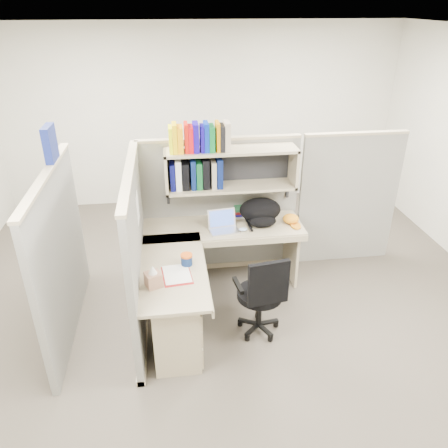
{
  "coord_description": "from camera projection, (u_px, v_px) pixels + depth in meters",
  "views": [
    {
      "loc": [
        -0.55,
        -3.64,
        2.94
      ],
      "look_at": [
        -0.03,
        0.25,
        0.92
      ],
      "focal_mm": 35.0,
      "sensor_mm": 36.0,
      "label": 1
    }
  ],
  "objects": [
    {
      "name": "backpack",
      "position": [
        261.0,
        212.0,
        4.78
      ],
      "size": [
        0.53,
        0.46,
        0.27
      ],
      "primitive_type": null,
      "rotation": [
        0.0,
        0.0,
        -0.25
      ],
      "color": "black",
      "rests_on": "desk"
    },
    {
      "name": "loose_paper",
      "position": [
        177.0,
        274.0,
        3.94
      ],
      "size": [
        0.26,
        0.33,
        0.0
      ],
      "primitive_type": null,
      "rotation": [
        0.0,
        0.0,
        0.1
      ],
      "color": "silver",
      "rests_on": "desk"
    },
    {
      "name": "task_chair",
      "position": [
        261.0,
        307.0,
        4.17
      ],
      "size": [
        0.5,
        0.47,
        0.92
      ],
      "color": "black",
      "rests_on": "ground"
    },
    {
      "name": "tissue_box",
      "position": [
        153.0,
        276.0,
        3.74
      ],
      "size": [
        0.17,
        0.17,
        0.2
      ],
      "primitive_type": null,
      "rotation": [
        0.0,
        0.0,
        0.37
      ],
      "color": "#AA7A60",
      "rests_on": "desk"
    },
    {
      "name": "cubicle",
      "position": [
        190.0,
        218.0,
        4.56
      ],
      "size": [
        3.79,
        1.84,
        1.95
      ],
      "color": "#5E5D59",
      "rests_on": "ground"
    },
    {
      "name": "laptop",
      "position": [
        224.0,
        222.0,
        4.63
      ],
      "size": [
        0.34,
        0.34,
        0.22
      ],
      "primitive_type": null,
      "rotation": [
        0.0,
        0.0,
        0.13
      ],
      "color": "silver",
      "rests_on": "desk"
    },
    {
      "name": "paper_cup",
      "position": [
        216.0,
        217.0,
        4.87
      ],
      "size": [
        0.09,
        0.09,
        0.1
      ],
      "primitive_type": "cylinder",
      "rotation": [
        0.0,
        0.0,
        -0.31
      ],
      "color": "silver",
      "rests_on": "desk"
    },
    {
      "name": "ground",
      "position": [
        230.0,
        312.0,
        4.62
      ],
      "size": [
        6.0,
        6.0,
        0.0
      ],
      "primitive_type": "plane",
      "color": "#38312B",
      "rests_on": "ground"
    },
    {
      "name": "snack_canister",
      "position": [
        187.0,
        259.0,
        4.06
      ],
      "size": [
        0.11,
        0.11,
        0.11
      ],
      "color": "navy",
      "rests_on": "desk"
    },
    {
      "name": "room_shell",
      "position": [
        231.0,
        167.0,
        3.87
      ],
      "size": [
        6.0,
        6.0,
        6.0
      ],
      "color": "beige",
      "rests_on": "ground"
    },
    {
      "name": "orange_cap",
      "position": [
        291.0,
        219.0,
        4.83
      ],
      "size": [
        0.23,
        0.25,
        0.1
      ],
      "primitive_type": null,
      "rotation": [
        0.0,
        0.0,
        0.32
      ],
      "color": "orange",
      "rests_on": "desk"
    },
    {
      "name": "desk",
      "position": [
        192.0,
        297.0,
        4.12
      ],
      "size": [
        1.74,
        1.75,
        0.73
      ],
      "color": "gray",
      "rests_on": "ground"
    },
    {
      "name": "book_stack",
      "position": [
        240.0,
        211.0,
        5.01
      ],
      "size": [
        0.16,
        0.22,
        0.1
      ],
      "primitive_type": null,
      "rotation": [
        0.0,
        0.0,
        0.01
      ],
      "color": "slate",
      "rests_on": "desk"
    },
    {
      "name": "mouse",
      "position": [
        243.0,
        229.0,
        4.68
      ],
      "size": [
        0.11,
        0.09,
        0.03
      ],
      "primitive_type": "ellipsoid",
      "rotation": [
        0.0,
        0.0,
        0.34
      ],
      "color": "#99B3D9",
      "rests_on": "desk"
    }
  ]
}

